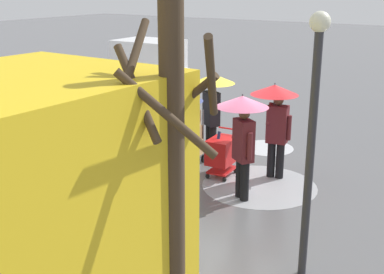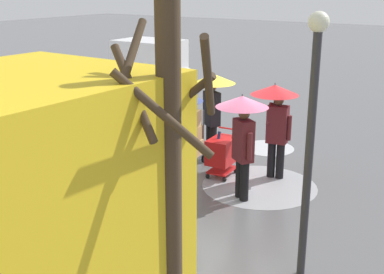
{
  "view_description": "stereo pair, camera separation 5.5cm",
  "coord_description": "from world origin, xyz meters",
  "px_view_note": "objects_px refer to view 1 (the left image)",
  "views": [
    {
      "loc": [
        -5.43,
        9.25,
        4.21
      ],
      "look_at": [
        0.18,
        0.7,
        1.05
      ],
      "focal_mm": 46.98,
      "sensor_mm": 36.0,
      "label": 1
    },
    {
      "loc": [
        -5.48,
        9.22,
        4.21
      ],
      "look_at": [
        0.18,
        0.7,
        1.05
      ],
      "focal_mm": 46.98,
      "sensor_mm": 36.0,
      "label": 2
    }
  ],
  "objects_px": {
    "shopping_cart_vendor": "(222,152)",
    "pedestrian_black_side": "(276,109)",
    "street_lamp": "(313,122)",
    "bare_tree_near": "(173,191)",
    "cargo_van_parked_right": "(114,98)",
    "pedestrian_pink_side": "(176,116)",
    "hand_dolly_boxes": "(190,136)",
    "pedestrian_far_side": "(243,123)",
    "pedestrian_white_side": "(213,95)"
  },
  "relations": [
    {
      "from": "hand_dolly_boxes",
      "to": "street_lamp",
      "type": "bearing_deg",
      "value": 143.11
    },
    {
      "from": "pedestrian_black_side",
      "to": "street_lamp",
      "type": "relative_size",
      "value": 0.56
    },
    {
      "from": "street_lamp",
      "to": "pedestrian_pink_side",
      "type": "bearing_deg",
      "value": -26.21
    },
    {
      "from": "pedestrian_white_side",
      "to": "bare_tree_near",
      "type": "relative_size",
      "value": 0.52
    },
    {
      "from": "cargo_van_parked_right",
      "to": "pedestrian_far_side",
      "type": "relative_size",
      "value": 2.51
    },
    {
      "from": "pedestrian_pink_side",
      "to": "pedestrian_black_side",
      "type": "bearing_deg",
      "value": -131.11
    },
    {
      "from": "pedestrian_far_side",
      "to": "bare_tree_near",
      "type": "xyz_separation_m",
      "value": [
        -1.66,
        4.7,
        0.64
      ]
    },
    {
      "from": "pedestrian_white_side",
      "to": "street_lamp",
      "type": "xyz_separation_m",
      "value": [
        -3.88,
        3.8,
        0.79
      ]
    },
    {
      "from": "shopping_cart_vendor",
      "to": "pedestrian_black_side",
      "type": "distance_m",
      "value": 1.52
    },
    {
      "from": "pedestrian_far_side",
      "to": "bare_tree_near",
      "type": "bearing_deg",
      "value": 109.48
    },
    {
      "from": "pedestrian_far_side",
      "to": "street_lamp",
      "type": "xyz_separation_m",
      "value": [
        -2.1,
        1.99,
        0.79
      ]
    },
    {
      "from": "pedestrian_white_side",
      "to": "bare_tree_near",
      "type": "height_order",
      "value": "bare_tree_near"
    },
    {
      "from": "hand_dolly_boxes",
      "to": "cargo_van_parked_right",
      "type": "bearing_deg",
      "value": -11.39
    },
    {
      "from": "shopping_cart_vendor",
      "to": "hand_dolly_boxes",
      "type": "height_order",
      "value": "hand_dolly_boxes"
    },
    {
      "from": "pedestrian_far_side",
      "to": "bare_tree_near",
      "type": "distance_m",
      "value": 5.02
    },
    {
      "from": "shopping_cart_vendor",
      "to": "street_lamp",
      "type": "relative_size",
      "value": 0.27
    },
    {
      "from": "pedestrian_pink_side",
      "to": "bare_tree_near",
      "type": "height_order",
      "value": "bare_tree_near"
    },
    {
      "from": "street_lamp",
      "to": "pedestrian_black_side",
      "type": "bearing_deg",
      "value": -59.17
    },
    {
      "from": "shopping_cart_vendor",
      "to": "pedestrian_far_side",
      "type": "height_order",
      "value": "pedestrian_far_side"
    },
    {
      "from": "cargo_van_parked_right",
      "to": "pedestrian_pink_side",
      "type": "bearing_deg",
      "value": 151.04
    },
    {
      "from": "cargo_van_parked_right",
      "to": "pedestrian_pink_side",
      "type": "xyz_separation_m",
      "value": [
        -3.41,
        1.88,
        0.41
      ]
    },
    {
      "from": "pedestrian_black_side",
      "to": "pedestrian_white_side",
      "type": "xyz_separation_m",
      "value": [
        1.85,
        -0.4,
        0.01
      ]
    },
    {
      "from": "pedestrian_white_side",
      "to": "shopping_cart_vendor",
      "type": "bearing_deg",
      "value": 131.12
    },
    {
      "from": "pedestrian_black_side",
      "to": "pedestrian_far_side",
      "type": "xyz_separation_m",
      "value": [
        0.07,
        1.41,
        0.01
      ]
    },
    {
      "from": "bare_tree_near",
      "to": "street_lamp",
      "type": "distance_m",
      "value": 2.75
    },
    {
      "from": "pedestrian_pink_side",
      "to": "pedestrian_white_side",
      "type": "xyz_separation_m",
      "value": [
        0.38,
        -2.08,
        0.0
      ]
    },
    {
      "from": "bare_tree_near",
      "to": "street_lamp",
      "type": "height_order",
      "value": "bare_tree_near"
    },
    {
      "from": "bare_tree_near",
      "to": "shopping_cart_vendor",
      "type": "bearing_deg",
      "value": -64.93
    },
    {
      "from": "street_lamp",
      "to": "cargo_van_parked_right",
      "type": "bearing_deg",
      "value": -27.59
    },
    {
      "from": "pedestrian_far_side",
      "to": "pedestrian_white_side",
      "type": "bearing_deg",
      "value": -45.53
    },
    {
      "from": "cargo_van_parked_right",
      "to": "hand_dolly_boxes",
      "type": "xyz_separation_m",
      "value": [
        -2.87,
        0.58,
        -0.46
      ]
    },
    {
      "from": "shopping_cart_vendor",
      "to": "street_lamp",
      "type": "bearing_deg",
      "value": 136.95
    },
    {
      "from": "bare_tree_near",
      "to": "street_lamp",
      "type": "bearing_deg",
      "value": -99.22
    },
    {
      "from": "cargo_van_parked_right",
      "to": "hand_dolly_boxes",
      "type": "relative_size",
      "value": 4.04
    },
    {
      "from": "hand_dolly_boxes",
      "to": "street_lamp",
      "type": "xyz_separation_m",
      "value": [
        -4.04,
        3.03,
        1.65
      ]
    },
    {
      "from": "pedestrian_black_side",
      "to": "bare_tree_near",
      "type": "height_order",
      "value": "bare_tree_near"
    },
    {
      "from": "hand_dolly_boxes",
      "to": "pedestrian_pink_side",
      "type": "xyz_separation_m",
      "value": [
        -0.54,
        1.31,
        0.86
      ]
    },
    {
      "from": "pedestrian_pink_side",
      "to": "pedestrian_black_side",
      "type": "relative_size",
      "value": 1.0
    },
    {
      "from": "pedestrian_far_side",
      "to": "bare_tree_near",
      "type": "relative_size",
      "value": 0.52
    },
    {
      "from": "hand_dolly_boxes",
      "to": "pedestrian_pink_side",
      "type": "bearing_deg",
      "value": 112.42
    },
    {
      "from": "pedestrian_white_side",
      "to": "pedestrian_far_side",
      "type": "height_order",
      "value": "same"
    },
    {
      "from": "pedestrian_white_side",
      "to": "street_lamp",
      "type": "relative_size",
      "value": 0.56
    },
    {
      "from": "pedestrian_black_side",
      "to": "street_lamp",
      "type": "bearing_deg",
      "value": 120.83
    },
    {
      "from": "hand_dolly_boxes",
      "to": "street_lamp",
      "type": "distance_m",
      "value": 5.31
    },
    {
      "from": "shopping_cart_vendor",
      "to": "pedestrian_pink_side",
      "type": "bearing_deg",
      "value": 67.07
    },
    {
      "from": "pedestrian_far_side",
      "to": "street_lamp",
      "type": "bearing_deg",
      "value": 136.53
    },
    {
      "from": "hand_dolly_boxes",
      "to": "pedestrian_pink_side",
      "type": "height_order",
      "value": "pedestrian_pink_side"
    },
    {
      "from": "cargo_van_parked_right",
      "to": "pedestrian_black_side",
      "type": "relative_size",
      "value": 2.51
    },
    {
      "from": "cargo_van_parked_right",
      "to": "pedestrian_far_side",
      "type": "distance_m",
      "value": 5.08
    },
    {
      "from": "bare_tree_near",
      "to": "cargo_van_parked_right",
      "type": "bearing_deg",
      "value": -44.33
    }
  ]
}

